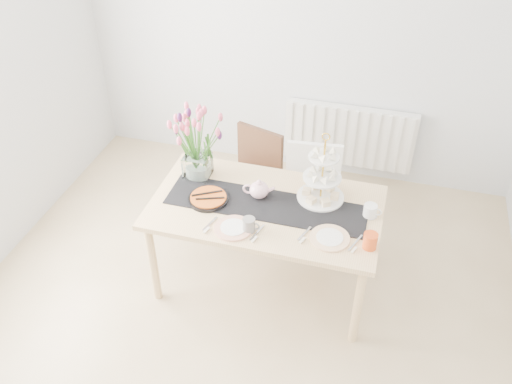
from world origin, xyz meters
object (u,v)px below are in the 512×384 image
(mug_grey, at_px, (249,225))
(mug_orange, at_px, (370,241))
(teapot, at_px, (259,190))
(plate_right, at_px, (330,238))
(cream_jug, at_px, (370,211))
(radiator, at_px, (349,136))
(chair_white, at_px, (311,191))
(tulip_vase, at_px, (195,134))
(plate_left, at_px, (233,228))
(dining_table, at_px, (266,214))
(chair_brown, at_px, (253,172))
(cake_stand, at_px, (322,183))
(tart_tin, at_px, (208,199))

(mug_grey, relative_size, mug_orange, 0.91)
(teapot, xyz_separation_m, plate_right, (0.55, -0.29, -0.06))
(teapot, bearing_deg, mug_orange, -27.86)
(cream_jug, bearing_deg, radiator, 108.09)
(chair_white, height_order, mug_orange, chair_white)
(radiator, height_order, tulip_vase, tulip_vase)
(cream_jug, height_order, plate_left, cream_jug)
(cream_jug, relative_size, plate_left, 0.36)
(dining_table, distance_m, plate_left, 0.34)
(mug_orange, bearing_deg, radiator, 43.73)
(dining_table, height_order, chair_brown, chair_brown)
(chair_white, bearing_deg, plate_left, -119.90)
(cake_stand, bearing_deg, mug_grey, -130.58)
(chair_white, relative_size, tulip_vase, 1.32)
(teapot, height_order, cream_jug, teapot)
(tulip_vase, distance_m, cream_jug, 1.32)
(mug_orange, bearing_deg, cream_jug, 38.94)
(cake_stand, xyz_separation_m, mug_orange, (0.39, -0.40, -0.09))
(radiator, bearing_deg, cake_stand, -91.92)
(cake_stand, distance_m, mug_orange, 0.57)
(cream_jug, height_order, tart_tin, cream_jug)
(chair_brown, xyz_separation_m, plate_right, (0.77, -0.91, 0.26))
(tart_tin, bearing_deg, mug_grey, -32.14)
(chair_white, distance_m, plate_left, 0.96)
(chair_white, height_order, cake_stand, cake_stand)
(tart_tin, height_order, plate_left, tart_tin)
(mug_grey, height_order, plate_right, mug_grey)
(chair_white, relative_size, tart_tin, 3.10)
(cream_jug, bearing_deg, chair_brown, 154.75)
(tulip_vase, height_order, cake_stand, tulip_vase)
(cream_jug, distance_m, mug_grey, 0.83)
(chair_brown, height_order, plate_left, chair_brown)
(chair_brown, height_order, chair_white, chair_white)
(dining_table, distance_m, tulip_vase, 0.75)
(radiator, height_order, mug_grey, mug_grey)
(cream_jug, distance_m, plate_right, 0.37)
(cream_jug, bearing_deg, teapot, -173.25)
(chair_brown, distance_m, mug_orange, 1.41)
(tulip_vase, relative_size, plate_right, 2.55)
(mug_grey, distance_m, plate_right, 0.53)
(tart_tin, bearing_deg, mug_orange, -8.69)
(chair_white, xyz_separation_m, plate_left, (-0.37, -0.85, 0.24))
(tulip_vase, bearing_deg, plate_right, -21.83)
(dining_table, distance_m, chair_white, 0.62)
(dining_table, relative_size, plate_left, 6.25)
(cream_jug, xyz_separation_m, mug_grey, (-0.75, -0.36, 0.00))
(radiator, bearing_deg, dining_table, -104.40)
(radiator, bearing_deg, chair_brown, -128.65)
(mug_grey, distance_m, plate_left, 0.11)
(mug_orange, bearing_deg, chair_brown, 81.14)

